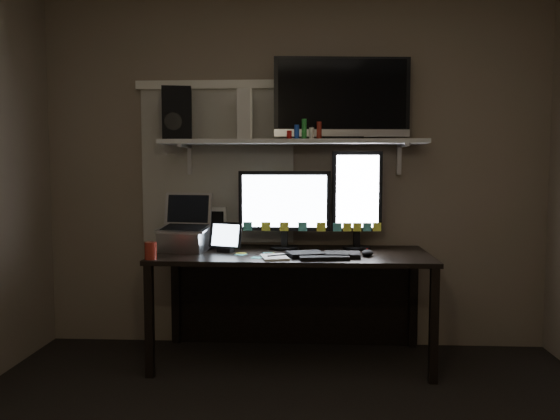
# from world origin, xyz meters

# --- Properties ---
(back_wall) EXTENTS (3.60, 0.00, 3.60)m
(back_wall) POSITION_xyz_m (0.00, 1.80, 1.25)
(back_wall) COLOR #706350
(back_wall) RESTS_ON floor
(window_blinds) EXTENTS (1.10, 0.02, 1.10)m
(window_blinds) POSITION_xyz_m (-0.55, 1.79, 1.30)
(window_blinds) COLOR #B5B0A3
(window_blinds) RESTS_ON back_wall
(desk) EXTENTS (1.80, 0.75, 0.73)m
(desk) POSITION_xyz_m (0.00, 1.55, 0.55)
(desk) COLOR black
(desk) RESTS_ON floor
(wall_shelf) EXTENTS (1.80, 0.35, 0.03)m
(wall_shelf) POSITION_xyz_m (0.00, 1.62, 1.46)
(wall_shelf) COLOR #B6B6B1
(wall_shelf) RESTS_ON back_wall
(monitor_landscape) EXTENTS (0.63, 0.09, 0.55)m
(monitor_landscape) POSITION_xyz_m (-0.05, 1.58, 1.01)
(monitor_landscape) COLOR black
(monitor_landscape) RESTS_ON desk
(monitor_portrait) EXTENTS (0.35, 0.10, 0.68)m
(monitor_portrait) POSITION_xyz_m (0.44, 1.61, 1.07)
(monitor_portrait) COLOR black
(monitor_portrait) RESTS_ON desk
(keyboard) EXTENTS (0.48, 0.24, 0.03)m
(keyboard) POSITION_xyz_m (0.21, 1.27, 0.74)
(keyboard) COLOR black
(keyboard) RESTS_ON desk
(mouse) EXTENTS (0.09, 0.12, 0.04)m
(mouse) POSITION_xyz_m (0.49, 1.32, 0.75)
(mouse) COLOR black
(mouse) RESTS_ON desk
(notepad) EXTENTS (0.20, 0.24, 0.01)m
(notepad) POSITION_xyz_m (-0.10, 1.20, 0.74)
(notepad) COLOR silver
(notepad) RESTS_ON desk
(tablet) EXTENTS (0.25, 0.17, 0.20)m
(tablet) POSITION_xyz_m (-0.44, 1.43, 0.83)
(tablet) COLOR black
(tablet) RESTS_ON desk
(file_sorter) EXTENTS (0.22, 0.13, 0.27)m
(file_sorter) POSITION_xyz_m (-0.60, 1.70, 0.86)
(file_sorter) COLOR black
(file_sorter) RESTS_ON desk
(laptop) EXTENTS (0.38, 0.33, 0.38)m
(laptop) POSITION_xyz_m (-0.72, 1.46, 0.92)
(laptop) COLOR #B7B7BC
(laptop) RESTS_ON desk
(cup) EXTENTS (0.08, 0.08, 0.11)m
(cup) POSITION_xyz_m (-0.85, 1.12, 0.78)
(cup) COLOR maroon
(cup) RESTS_ON desk
(sticky_notes) EXTENTS (0.34, 0.29, 0.00)m
(sticky_notes) POSITION_xyz_m (-0.22, 1.29, 0.73)
(sticky_notes) COLOR #E5EC40
(sticky_notes) RESTS_ON desk
(tv) EXTENTS (0.94, 0.24, 0.56)m
(tv) POSITION_xyz_m (0.33, 1.64, 1.76)
(tv) COLOR black
(tv) RESTS_ON wall_shelf
(game_console) EXTENTS (0.11, 0.28, 0.33)m
(game_console) POSITION_xyz_m (-0.32, 1.60, 1.64)
(game_console) COLOR silver
(game_console) RESTS_ON wall_shelf
(speaker) EXTENTS (0.24, 0.27, 0.36)m
(speaker) POSITION_xyz_m (-0.80, 1.63, 1.66)
(speaker) COLOR black
(speaker) RESTS_ON wall_shelf
(bottles) EXTENTS (0.21, 0.06, 0.13)m
(bottles) POSITION_xyz_m (0.08, 1.55, 1.55)
(bottles) COLOR #A50F0C
(bottles) RESTS_ON wall_shelf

